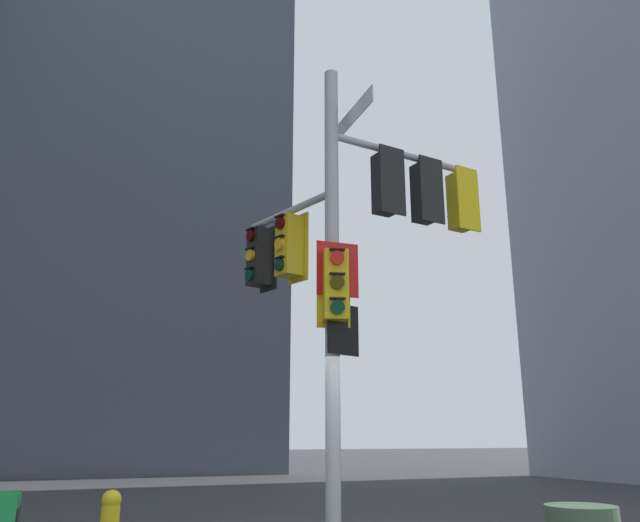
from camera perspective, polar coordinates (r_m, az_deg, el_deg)
building_mid_block at (r=35.27m, az=-16.36°, el=14.03°), size 13.18×13.18×36.98m
signal_pole_assembly at (r=9.93m, az=3.03°, el=1.71°), size 3.79×2.87×7.06m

